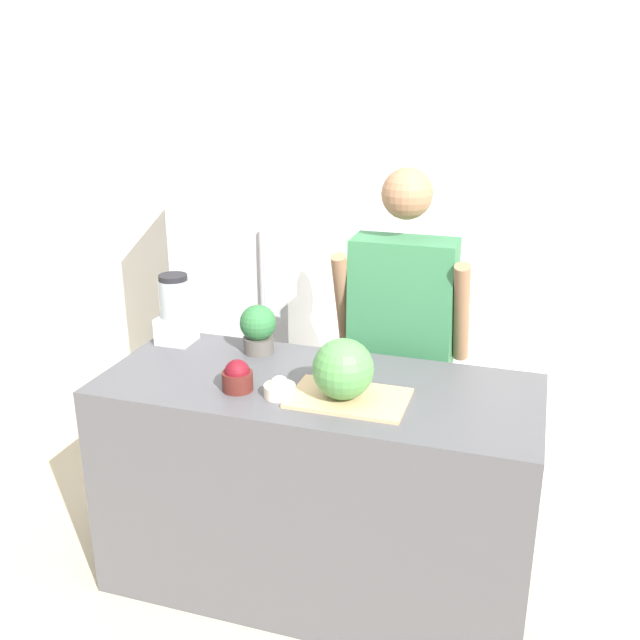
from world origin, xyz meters
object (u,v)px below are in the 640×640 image
Objects in this scene: person at (401,352)px; blender at (175,311)px; bowl_cherries at (237,377)px; potted_plant at (258,328)px; watermelon at (343,369)px; refrigerator at (254,293)px; bowl_cream at (280,389)px.

person reaches higher than blender.
person is 0.87m from bowl_cherries.
potted_plant is at bearing 100.21° from bowl_cherries.
person reaches higher than watermelon.
refrigerator is 1.24m from person.
person is at bearing -35.03° from refrigerator.
person is 0.67m from potted_plant.
potted_plant is at bearing -66.37° from refrigerator.
person is 7.99× the size of potted_plant.
blender is at bearing -86.54° from refrigerator.
refrigerator is 7.89× the size of potted_plant.
bowl_cherries is (0.53, -1.43, 0.14)m from refrigerator.
watermelon is 1.91× the size of bowl_cream.
refrigerator is 14.09× the size of bowl_cream.
person is 0.71m from watermelon.
watermelon is (0.94, -1.40, 0.22)m from refrigerator.
person is 7.46× the size of watermelon.
blender is 0.40m from potted_plant.
person is at bearing 55.53° from bowl_cherries.
refrigerator reaches higher than blender.
refrigerator is 1.16m from potted_plant.
watermelon is 1.07× the size of potted_plant.
person is 5.43× the size of blender.
bowl_cherries is (-0.49, -0.71, 0.12)m from person.
watermelon reaches higher than bowl_cream.
potted_plant is at bearing -0.40° from blender.
potted_plant is (0.40, -0.00, -0.04)m from blender.
bowl_cherries is 0.17m from bowl_cream.
bowl_cherries is at bearing -39.44° from blender.
watermelon is (-0.08, -0.68, 0.19)m from person.
watermelon is 0.73× the size of blender.
watermelon is 0.26m from bowl_cream.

